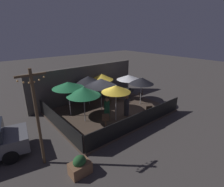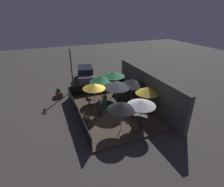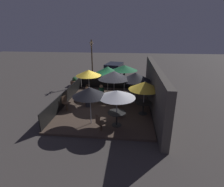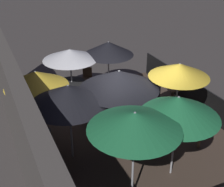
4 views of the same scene
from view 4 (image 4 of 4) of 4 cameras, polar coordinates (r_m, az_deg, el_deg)
The scene contains 21 objects.
ground_plane at distance 9.93m, azimuth 2.70°, elevation -7.58°, with size 60.00×60.00×0.00m, color #423D3A.
patio_deck at distance 9.90m, azimuth 2.70°, elevation -7.30°, with size 7.75×5.83×0.12m.
building_wall at distance 8.42m, azimuth -16.68°, elevation -4.29°, with size 9.35×0.36×2.85m.
fence_front at distance 11.05m, azimuth 16.22°, elevation -1.27°, with size 7.55×0.05×0.95m.
patio_umbrella_0 at distance 10.98m, azimuth -7.70°, elevation 7.07°, with size 1.92×1.92×2.00m.
patio_umbrella_1 at distance 9.25m, azimuth -13.75°, elevation 2.61°, with size 1.88×1.88×2.05m.
patio_umbrella_2 at distance 7.38m, azimuth 11.93°, elevation -2.40°, with size 2.03×2.03×2.24m.
patio_umbrella_3 at distance 7.89m, azimuth -7.96°, elevation -0.23°, with size 2.06×2.06×2.21m.
patio_umbrella_4 at distance 6.45m, azimuth 4.16°, elevation -5.03°, with size 2.02×2.02×2.31m.
patio_umbrella_5 at distance 8.38m, azimuth 1.28°, elevation 2.50°, with size 2.21×2.21×2.31m.
patio_umbrella_6 at distance 11.36m, azimuth -0.66°, elevation 8.26°, with size 1.84×1.84×2.10m.
patio_umbrella_7 at distance 9.06m, azimuth 12.22°, elevation 4.17°, with size 1.75×1.75×2.30m.
dining_table_0 at distance 11.44m, azimuth -7.34°, elevation 1.47°, with size 0.96×0.96×0.78m.
dining_table_1 at distance 9.80m, azimuth -12.98°, elevation -3.82°, with size 0.98×0.98×0.76m.
patio_chair_0 at distance 11.57m, azimuth 11.41°, elevation 0.94°, with size 0.53×0.53×0.95m.
patio_chair_1 at distance 12.31m, azimuth -4.76°, elevation 2.92°, with size 0.56×0.56×0.92m.
patio_chair_2 at distance 10.48m, azimuth -5.65°, elevation -1.63°, with size 0.42×0.42×0.93m.
patio_chair_3 at distance 9.90m, azimuth -3.46°, elevation -3.45°, with size 0.48×0.48×0.92m.
patio_chair_4 at distance 9.27m, azimuth 16.25°, elevation -6.97°, with size 0.56×0.56×0.93m.
patron_0 at distance 9.30m, azimuth 7.01°, elevation -5.40°, with size 0.47×0.47×1.25m.
patron_1 at distance 10.37m, azimuth 7.82°, elevation -1.16°, with size 0.45×0.45×1.40m.
Camera 4 is at (-7.25, 3.75, 5.66)m, focal length 50.00 mm.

